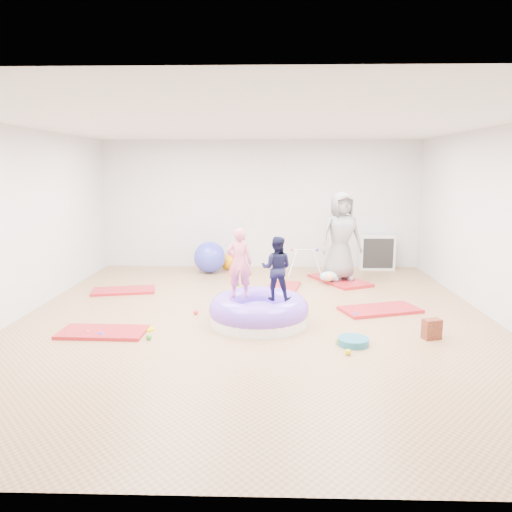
{
  "coord_description": "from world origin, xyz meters",
  "views": [
    {
      "loc": [
        0.21,
        -7.05,
        2.21
      ],
      "look_at": [
        0.0,
        0.3,
        0.9
      ],
      "focal_mm": 35.0,
      "sensor_mm": 36.0,
      "label": 1
    }
  ],
  "objects": [
    {
      "name": "room",
      "position": [
        0.0,
        0.0,
        1.4
      ],
      "size": [
        7.01,
        8.01,
        2.81
      ],
      "color": "tan",
      "rests_on": "ground"
    },
    {
      "name": "gym_mat_front_left",
      "position": [
        -2.04,
        -0.69,
        0.02
      ],
      "size": [
        1.16,
        0.61,
        0.05
      ],
      "primitive_type": "cube",
      "rotation": [
        0.0,
        0.0,
        -0.03
      ],
      "color": "#C3002A",
      "rests_on": "ground"
    },
    {
      "name": "gym_mat_mid_left",
      "position": [
        -2.43,
        1.6,
        0.02
      ],
      "size": [
        1.19,
        0.77,
        0.05
      ],
      "primitive_type": "cube",
      "rotation": [
        0.0,
        0.0,
        0.21
      ],
      "color": "#C3002A",
      "rests_on": "ground"
    },
    {
      "name": "gym_mat_center_back",
      "position": [
        0.43,
        1.84,
        0.02
      ],
      "size": [
        0.74,
        1.18,
        0.05
      ],
      "primitive_type": "cube",
      "rotation": [
        0.0,
        0.0,
        1.38
      ],
      "color": "#C3002A",
      "rests_on": "ground"
    },
    {
      "name": "gym_mat_right",
      "position": [
        1.93,
        0.5,
        0.02
      ],
      "size": [
        1.33,
        0.94,
        0.05
      ],
      "primitive_type": "cube",
      "rotation": [
        0.0,
        0.0,
        0.32
      ],
      "color": "#C3002A",
      "rests_on": "ground"
    },
    {
      "name": "gym_mat_rear_right",
      "position": [
        1.57,
        2.52,
        0.03
      ],
      "size": [
        1.19,
        1.5,
        0.06
      ],
      "primitive_type": "cube",
      "rotation": [
        0.0,
        0.0,
        2.03
      ],
      "color": "#C3002A",
      "rests_on": "ground"
    },
    {
      "name": "inflatable_cushion",
      "position": [
        0.05,
        -0.17,
        0.18
      ],
      "size": [
        1.43,
        1.43,
        0.45
      ],
      "rotation": [
        0.0,
        0.0,
        -0.14
      ],
      "color": "white",
      "rests_on": "ground"
    },
    {
      "name": "child_pink",
      "position": [
        -0.23,
        -0.07,
        0.92
      ],
      "size": [
        0.37,
        0.24,
        1.0
      ],
      "primitive_type": "imported",
      "rotation": [
        0.0,
        0.0,
        3.14
      ],
      "color": "#DD6786",
      "rests_on": "inflatable_cushion"
    },
    {
      "name": "child_navy",
      "position": [
        0.3,
        -0.2,
        0.87
      ],
      "size": [
        0.49,
        0.41,
        0.9
      ],
      "primitive_type": "imported",
      "rotation": [
        0.0,
        0.0,
        2.98
      ],
      "color": "black",
      "rests_on": "inflatable_cushion"
    },
    {
      "name": "adult_caregiver",
      "position": [
        1.57,
        2.5,
        0.91
      ],
      "size": [
        0.95,
        0.76,
        1.7
      ],
      "primitive_type": "imported",
      "rotation": [
        0.0,
        0.0,
        0.29
      ],
      "color": "slate",
      "rests_on": "gym_mat_rear_right"
    },
    {
      "name": "infant",
      "position": [
        1.33,
        2.28,
        0.16
      ],
      "size": [
        0.33,
        0.34,
        0.2
      ],
      "color": "silver",
      "rests_on": "gym_mat_rear_right"
    },
    {
      "name": "ball_pit_balls",
      "position": [
        -0.4,
        -0.29,
        0.04
      ],
      "size": [
        3.8,
        3.57,
        0.07
      ],
      "color": "green",
      "rests_on": "ground"
    },
    {
      "name": "exercise_ball_blue",
      "position": [
        -1.07,
        3.29,
        0.33
      ],
      "size": [
        0.67,
        0.67,
        0.67
      ],
      "primitive_type": "sphere",
      "color": "#363DC7",
      "rests_on": "ground"
    },
    {
      "name": "exercise_ball_orange",
      "position": [
        -0.7,
        3.6,
        0.18
      ],
      "size": [
        0.37,
        0.37,
        0.37
      ],
      "primitive_type": "sphere",
      "color": "orange",
      "rests_on": "ground"
    },
    {
      "name": "infant_play_gym",
      "position": [
        0.92,
        3.15,
        0.36
      ],
      "size": [
        0.7,
        0.67,
        0.54
      ],
      "rotation": [
        0.0,
        0.0,
        0.12
      ],
      "color": "silver",
      "rests_on": "ground"
    },
    {
      "name": "cube_shelf",
      "position": [
        2.55,
        3.79,
        0.38
      ],
      "size": [
        0.75,
        0.37,
        0.75
      ],
      "color": "silver",
      "rests_on": "ground"
    },
    {
      "name": "balance_disc",
      "position": [
        1.27,
        -1.01,
        0.04
      ],
      "size": [
        0.4,
        0.4,
        0.09
      ],
      "primitive_type": "cylinder",
      "color": "#1E6B84",
      "rests_on": "ground"
    },
    {
      "name": "backpack",
      "position": [
        2.33,
        -0.76,
        0.13
      ],
      "size": [
        0.26,
        0.2,
        0.26
      ],
      "primitive_type": "cube",
      "rotation": [
        0.0,
        0.0,
        0.31
      ],
      "color": "#AD3D1C",
      "rests_on": "ground"
    },
    {
      "name": "yellow_toy",
      "position": [
        -1.47,
        -0.53,
        0.01
      ],
      "size": [
        0.19,
        0.19,
        0.03
      ],
      "primitive_type": "cylinder",
      "color": "#DAC502",
      "rests_on": "ground"
    }
  ]
}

